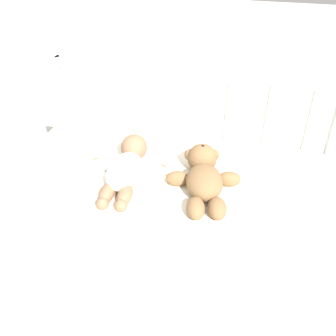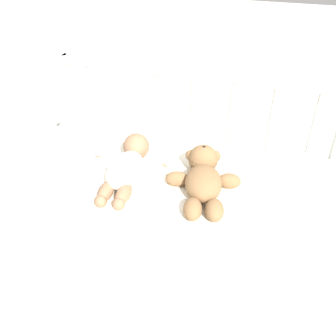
# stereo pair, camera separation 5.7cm
# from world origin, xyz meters

# --- Properties ---
(ground_plane) EXTENTS (12.00, 12.00, 0.00)m
(ground_plane) POSITION_xyz_m (0.00, 0.00, 0.00)
(ground_plane) COLOR silver
(crib_mattress) EXTENTS (1.21, 0.63, 0.52)m
(crib_mattress) POSITION_xyz_m (0.00, 0.00, 0.26)
(crib_mattress) COLOR silver
(crib_mattress) RESTS_ON ground_plane
(crib_rail) EXTENTS (1.21, 0.04, 0.82)m
(crib_rail) POSITION_xyz_m (-0.00, 0.34, 0.58)
(crib_rail) COLOR beige
(crib_rail) RESTS_ON ground_plane
(blanket) EXTENTS (0.76, 0.49, 0.01)m
(blanket) POSITION_xyz_m (-0.02, -0.04, 0.52)
(blanket) COLOR silver
(blanket) RESTS_ON crib_mattress
(teddy_bear) EXTENTS (0.27, 0.36, 0.11)m
(teddy_bear) POSITION_xyz_m (0.13, -0.01, 0.56)
(teddy_bear) COLOR olive
(teddy_bear) RESTS_ON crib_mattress
(baby) EXTENTS (0.30, 0.39, 0.10)m
(baby) POSITION_xyz_m (-0.16, -0.02, 0.55)
(baby) COLOR white
(baby) RESTS_ON crib_mattress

